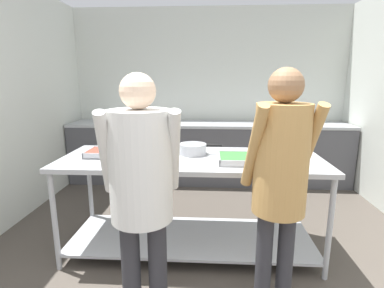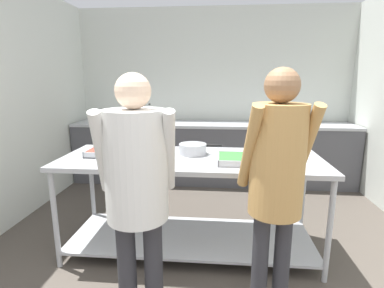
% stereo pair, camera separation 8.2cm
% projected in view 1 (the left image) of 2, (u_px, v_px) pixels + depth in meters
% --- Properties ---
extents(wall_rear, '(4.36, 0.06, 2.65)m').
position_uv_depth(wall_rear, '(209.00, 95.00, 4.81)').
color(wall_rear, silver).
rests_on(wall_rear, ground_plane).
extents(back_counter, '(4.20, 0.65, 0.92)m').
position_uv_depth(back_counter, '(208.00, 152.00, 4.64)').
color(back_counter, '#4C4C51').
rests_on(back_counter, ground_plane).
extents(serving_counter, '(2.30, 0.84, 0.90)m').
position_uv_depth(serving_counter, '(191.00, 188.00, 2.71)').
color(serving_counter, '#ADAFB5').
rests_on(serving_counter, ground_plane).
extents(serving_tray_vegetables, '(0.41, 0.28, 0.05)m').
position_uv_depth(serving_tray_vegetables, '(110.00, 153.00, 2.70)').
color(serving_tray_vegetables, '#ADAFB5').
rests_on(serving_tray_vegetables, serving_counter).
extents(plate_stack, '(0.27, 0.27, 0.07)m').
position_uv_depth(plate_stack, '(156.00, 147.00, 2.90)').
color(plate_stack, white).
rests_on(plate_stack, serving_counter).
extents(sauce_pan, '(0.39, 0.25, 0.10)m').
position_uv_depth(sauce_pan, '(193.00, 149.00, 2.75)').
color(sauce_pan, '#ADAFB5').
rests_on(sauce_pan, serving_counter).
extents(serving_tray_roast, '(0.46, 0.33, 0.05)m').
position_uv_depth(serving_tray_roast, '(246.00, 159.00, 2.50)').
color(serving_tray_roast, '#ADAFB5').
rests_on(serving_tray_roast, serving_counter).
extents(broccoli_bowl, '(0.21, 0.21, 0.10)m').
position_uv_depth(broccoli_bowl, '(287.00, 154.00, 2.62)').
color(broccoli_bowl, '#B2B2B7').
rests_on(broccoli_bowl, serving_counter).
extents(guest_serving_left, '(0.52, 0.39, 1.62)m').
position_uv_depth(guest_serving_left, '(141.00, 179.00, 1.81)').
color(guest_serving_left, '#2D2D33').
rests_on(guest_serving_left, ground_plane).
extents(guest_serving_right, '(0.48, 0.39, 1.65)m').
position_uv_depth(guest_serving_right, '(280.00, 170.00, 1.86)').
color(guest_serving_right, '#2D2D33').
rests_on(guest_serving_right, ground_plane).
extents(water_bottle, '(0.07, 0.07, 0.29)m').
position_uv_depth(water_bottle, '(146.00, 114.00, 4.53)').
color(water_bottle, silver).
rests_on(water_bottle, back_counter).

